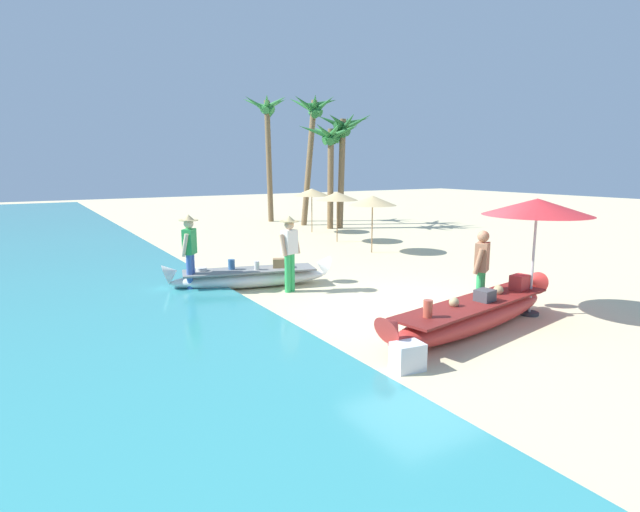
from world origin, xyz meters
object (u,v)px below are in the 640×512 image
at_px(palm_tree_tall_inland, 267,120).
at_px(person_tourist_customer, 481,269).
at_px(person_vendor_assistant, 190,248).
at_px(palm_tree_mid_cluster, 343,134).
at_px(boat_red_foreground, 474,314).
at_px(person_vendor_hatted, 289,248).
at_px(cooler_box, 408,357).
at_px(boat_white_midground, 250,277).
at_px(palm_tree_leaning_seaward, 312,121).
at_px(palm_tree_far_behind, 331,141).
at_px(patio_umbrella_large, 537,208).

bearing_deg(palm_tree_tall_inland, person_tourist_customer, -102.26).
height_order(person_vendor_assistant, palm_tree_mid_cluster, palm_tree_mid_cluster).
relative_size(boat_red_foreground, person_vendor_hatted, 2.72).
bearing_deg(cooler_box, boat_white_midground, 96.82).
distance_m(boat_white_midground, palm_tree_mid_cluster, 12.64).
relative_size(boat_red_foreground, palm_tree_mid_cluster, 0.91).
xyz_separation_m(boat_red_foreground, person_vendor_assistant, (-3.48, 5.29, 0.75)).
bearing_deg(palm_tree_mid_cluster, person_vendor_assistant, -139.59).
height_order(palm_tree_leaning_seaward, palm_tree_far_behind, palm_tree_leaning_seaward).
height_order(person_tourist_customer, patio_umbrella_large, patio_umbrella_large).
relative_size(person_tourist_customer, palm_tree_tall_inland, 0.26).
bearing_deg(person_vendor_hatted, boat_white_midground, 124.11).
height_order(patio_umbrella_large, palm_tree_far_behind, palm_tree_far_behind).
height_order(palm_tree_tall_inland, palm_tree_leaning_seaward, palm_tree_tall_inland).
distance_m(boat_red_foreground, person_vendor_assistant, 6.38).
bearing_deg(patio_umbrella_large, palm_tree_tall_inland, 81.02).
bearing_deg(palm_tree_far_behind, patio_umbrella_large, -106.40).
distance_m(person_tourist_customer, patio_umbrella_large, 1.55).
relative_size(boat_white_midground, palm_tree_mid_cluster, 0.76).
xyz_separation_m(person_vendor_hatted, palm_tree_tall_inland, (5.98, 13.72, 4.11)).
xyz_separation_m(palm_tree_tall_inland, palm_tree_mid_cluster, (1.80, -4.28, -0.85)).
relative_size(patio_umbrella_large, palm_tree_tall_inland, 0.36).
xyz_separation_m(patio_umbrella_large, palm_tree_far_behind, (4.01, 13.61, 1.86)).
height_order(palm_tree_mid_cluster, cooler_box, palm_tree_mid_cluster).
distance_m(boat_white_midground, person_tourist_customer, 5.40).
bearing_deg(person_tourist_customer, boat_red_foreground, -144.12).
distance_m(patio_umbrella_large, palm_tree_mid_cluster, 14.44).
xyz_separation_m(person_vendor_assistant, palm_tree_leaning_seaward, (9.29, 10.31, 3.96)).
relative_size(palm_tree_tall_inland, palm_tree_far_behind, 1.33).
bearing_deg(person_vendor_hatted, person_tourist_customer, -58.88).
height_order(person_tourist_customer, palm_tree_mid_cluster, palm_tree_mid_cluster).
distance_m(person_vendor_hatted, palm_tree_leaning_seaward, 14.15).
height_order(person_vendor_hatted, person_tourist_customer, person_vendor_hatted).
bearing_deg(boat_white_midground, palm_tree_tall_inland, 62.80).
bearing_deg(palm_tree_tall_inland, patio_umbrella_large, -98.98).
bearing_deg(palm_tree_tall_inland, person_vendor_assistant, -122.29).
relative_size(boat_white_midground, person_tourist_customer, 2.39).
bearing_deg(boat_red_foreground, boat_white_midground, 112.71).
bearing_deg(boat_red_foreground, patio_umbrella_large, 3.21).
height_order(patio_umbrella_large, palm_tree_mid_cluster, palm_tree_mid_cluster).
height_order(boat_red_foreground, palm_tree_leaning_seaward, palm_tree_leaning_seaward).
height_order(palm_tree_mid_cluster, palm_tree_far_behind, palm_tree_mid_cluster).
bearing_deg(person_vendor_hatted, patio_umbrella_large, -52.06).
xyz_separation_m(person_vendor_assistant, palm_tree_mid_cluster, (9.76, 8.31, 3.24)).
height_order(boat_red_foreground, patio_umbrella_large, patio_umbrella_large).
bearing_deg(palm_tree_leaning_seaward, cooler_box, -116.07).
bearing_deg(palm_tree_tall_inland, palm_tree_far_behind, -74.00).
height_order(boat_red_foreground, palm_tree_tall_inland, palm_tree_tall_inland).
relative_size(person_vendor_hatted, patio_umbrella_large, 0.78).
xyz_separation_m(person_tourist_customer, palm_tree_mid_cluster, (5.58, 13.09, 3.33)).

